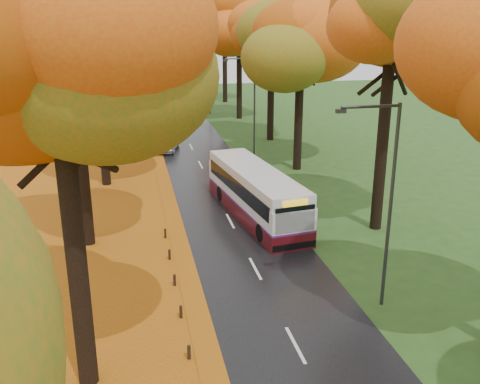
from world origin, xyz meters
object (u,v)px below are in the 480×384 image
object	(u,v)px
streetlamp_far	(207,73)
car_dark	(155,116)
streetlamp_near	(386,192)
streetlamp_mid	(251,102)
car_white	(167,141)
bus	(256,192)
car_silver	(161,131)

from	to	relation	value
streetlamp_far	car_dark	distance (m)	8.38
streetlamp_near	streetlamp_far	bearing A→B (deg)	90.00
streetlamp_mid	car_white	distance (m)	8.97
bus	car_white	world-z (taller)	bus
streetlamp_far	car_dark	size ratio (longest dim) A/B	1.80
car_silver	car_dark	size ratio (longest dim) A/B	1.01
streetlamp_near	streetlamp_mid	bearing A→B (deg)	90.00
car_white	car_silver	world-z (taller)	car_silver
streetlamp_far	car_silver	xyz separation A→B (m)	(-6.30, -12.41, -3.93)
streetlamp_near	car_silver	distance (m)	32.45
streetlamp_near	car_white	world-z (taller)	streetlamp_near
streetlamp_far	car_white	bearing A→B (deg)	-110.00
car_silver	car_dark	xyz separation A→B (m)	(0.00, 8.62, -0.09)
car_white	car_silver	size ratio (longest dim) A/B	0.96
streetlamp_mid	car_silver	xyz separation A→B (m)	(-6.30, 9.59, -3.93)
streetlamp_near	car_dark	world-z (taller)	streetlamp_near
car_silver	car_white	bearing A→B (deg)	-81.16
car_white	car_silver	xyz separation A→B (m)	(-0.21, 4.32, 0.00)
car_white	bus	bearing A→B (deg)	-63.42
streetlamp_far	car_white	xyz separation A→B (m)	(-6.09, -16.72, -3.94)
streetlamp_far	car_silver	distance (m)	14.46
streetlamp_near	bus	world-z (taller)	streetlamp_near
car_white	car_dark	distance (m)	12.94
streetlamp_far	car_dark	world-z (taller)	streetlamp_far
bus	car_dark	bearing A→B (deg)	89.62
car_white	car_dark	size ratio (longest dim) A/B	0.97
streetlamp_far	streetlamp_near	bearing A→B (deg)	-90.00
streetlamp_mid	car_dark	world-z (taller)	streetlamp_mid
bus	car_white	size ratio (longest dim) A/B	2.44
car_silver	streetlamp_far	bearing A→B (deg)	69.16
streetlamp_mid	car_white	bearing A→B (deg)	139.09
car_silver	bus	bearing A→B (deg)	-73.40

